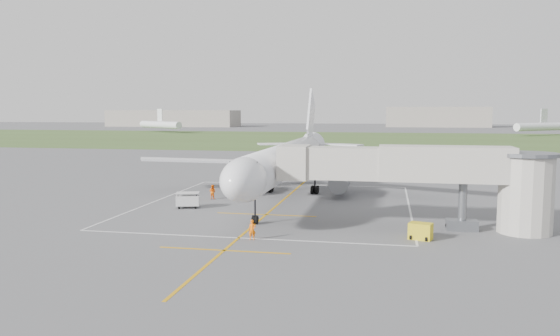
% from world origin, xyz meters
% --- Properties ---
extents(ground, '(700.00, 700.00, 0.00)m').
position_xyz_m(ground, '(0.00, 0.00, 0.00)').
color(ground, '#535355').
rests_on(ground, ground).
extents(grass_strip, '(700.00, 120.00, 0.02)m').
position_xyz_m(grass_strip, '(0.00, 130.00, 0.01)').
color(grass_strip, '#3E5525').
rests_on(grass_strip, ground).
extents(apron_markings, '(28.20, 60.00, 0.01)m').
position_xyz_m(apron_markings, '(0.00, -5.82, 0.01)').
color(apron_markings, '#CD8D0C').
rests_on(apron_markings, ground).
extents(airliner, '(38.93, 46.75, 13.52)m').
position_xyz_m(airliner, '(-0.00, 0.75, 4.39)').
color(airliner, white).
rests_on(airliner, ground).
extents(jet_bridge, '(23.40, 5.00, 7.20)m').
position_xyz_m(jet_bridge, '(15.72, -13.50, 4.74)').
color(jet_bridge, '#A69F96').
rests_on(jet_bridge, ground).
extents(gpu_unit, '(2.03, 1.68, 1.33)m').
position_xyz_m(gpu_unit, '(14.33, -17.63, 0.65)').
color(gpu_unit, gold).
rests_on(gpu_unit, ground).
extents(baggage_cart, '(2.67, 2.02, 1.65)m').
position_xyz_m(baggage_cart, '(-8.88, -8.00, 0.85)').
color(baggage_cart, silver).
rests_on(baggage_cart, ground).
extents(ramp_worker_nose, '(0.63, 0.45, 1.61)m').
position_xyz_m(ramp_worker_nose, '(1.23, -20.39, 0.81)').
color(ramp_worker_nose, '#FF6A08').
rests_on(ramp_worker_nose, ground).
extents(ramp_worker_wing, '(0.96, 0.83, 1.68)m').
position_xyz_m(ramp_worker_wing, '(-8.16, -1.93, 0.84)').
color(ramp_worker_wing, '#FB6407').
rests_on(ramp_worker_wing, ground).
extents(distant_hangars, '(345.00, 49.00, 12.00)m').
position_xyz_m(distant_hangars, '(-16.15, 265.19, 5.17)').
color(distant_hangars, gray).
rests_on(distant_hangars, ground).
extents(distant_aircraft, '(191.21, 24.34, 8.85)m').
position_xyz_m(distant_aircraft, '(-9.03, 174.03, 3.59)').
color(distant_aircraft, white).
rests_on(distant_aircraft, ground).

